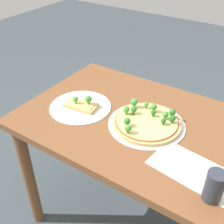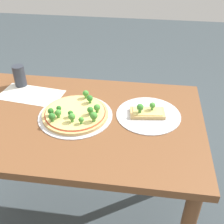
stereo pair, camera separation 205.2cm
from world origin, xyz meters
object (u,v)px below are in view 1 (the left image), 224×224
object	(u,v)px
dining_table	(150,144)
drinking_cup	(214,186)
pizza_tray_whole	(147,122)
pizza_tray_slice	(81,106)

from	to	relation	value
dining_table	drinking_cup	xyz separation A→B (m)	(0.34, -0.25, 0.17)
pizza_tray_whole	drinking_cup	size ratio (longest dim) A/B	2.97
drinking_cup	dining_table	bearing A→B (deg)	144.21
dining_table	pizza_tray_slice	distance (m)	0.37
dining_table	pizza_tray_slice	size ratio (longest dim) A/B	4.05
dining_table	pizza_tray_whole	xyz separation A→B (m)	(-0.02, -0.01, 0.13)
pizza_tray_whole	drinking_cup	world-z (taller)	drinking_cup
dining_table	pizza_tray_whole	bearing A→B (deg)	-156.66
pizza_tray_whole	pizza_tray_slice	xyz separation A→B (m)	(-0.33, -0.05, -0.01)
dining_table	drinking_cup	size ratio (longest dim) A/B	10.47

